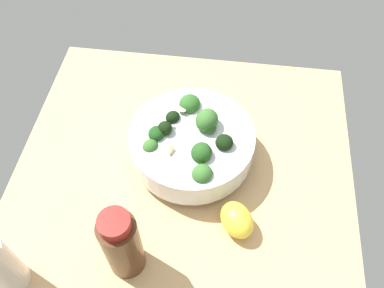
# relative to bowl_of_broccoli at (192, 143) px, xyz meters

# --- Properties ---
(ground_plane) EXTENTS (0.59, 0.59, 0.04)m
(ground_plane) POSITION_rel_bowl_of_broccoli_xyz_m (0.01, 0.04, -0.06)
(ground_plane) COLOR tan
(bowl_of_broccoli) EXTENTS (0.21, 0.21, 0.10)m
(bowl_of_broccoli) POSITION_rel_bowl_of_broccoli_xyz_m (0.00, 0.00, 0.00)
(bowl_of_broccoli) COLOR white
(bowl_of_broccoli) RESTS_ON ground_plane
(lemon_wedge) EXTENTS (0.07, 0.08, 0.05)m
(lemon_wedge) POSITION_rel_bowl_of_broccoli_xyz_m (-0.09, 0.12, -0.02)
(lemon_wedge) COLOR yellow
(lemon_wedge) RESTS_ON ground_plane
(bottle_short) EXTENTS (0.05, 0.05, 0.15)m
(bottle_short) POSITION_rel_bowl_of_broccoli_xyz_m (0.07, 0.20, 0.03)
(bottle_short) COLOR #472814
(bottle_short) RESTS_ON ground_plane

